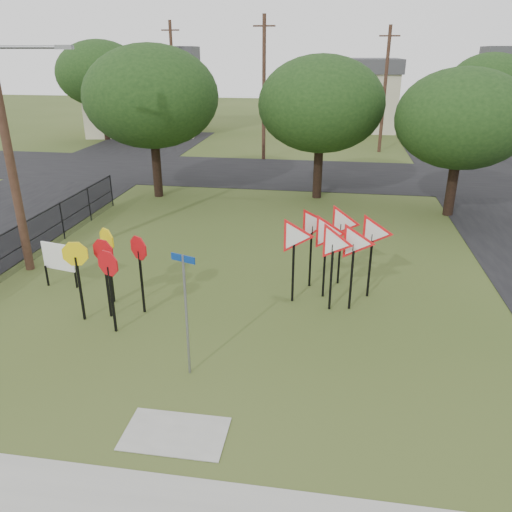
{
  "coord_description": "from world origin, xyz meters",
  "views": [
    {
      "loc": [
        2.73,
        -9.71,
        6.93
      ],
      "look_at": [
        0.75,
        3.0,
        1.6
      ],
      "focal_mm": 35.0,
      "sensor_mm": 36.0,
      "label": 1
    }
  ],
  "objects": [
    {
      "name": "stop_sign_cluster",
      "position": [
        -3.11,
        1.86,
        1.73
      ],
      "size": [
        2.16,
        1.96,
        2.32
      ],
      "color": "black",
      "rests_on": "ground"
    },
    {
      "name": "tree_far_left",
      "position": [
        -16.0,
        30.0,
        5.17
      ],
      "size": [
        6.8,
        6.8,
        7.73
      ],
      "color": "black",
      "rests_on": "ground"
    },
    {
      "name": "info_board",
      "position": [
        -5.5,
        3.38,
        0.97
      ],
      "size": [
        1.15,
        0.29,
        1.46
      ],
      "color": "black",
      "rests_on": "ground"
    },
    {
      "name": "tree_near_right",
      "position": [
        8.0,
        13.0,
        4.22
      ],
      "size": [
        5.6,
        5.6,
        6.33
      ],
      "color": "black",
      "rests_on": "ground"
    },
    {
      "name": "sidewalk",
      "position": [
        0.0,
        -4.2,
        0.01
      ],
      "size": [
        30.0,
        1.6,
        0.02
      ],
      "primitive_type": "cube",
      "color": "gray",
      "rests_on": "ground"
    },
    {
      "name": "far_pole_a",
      "position": [
        -2.0,
        24.0,
        4.6
      ],
      "size": [
        1.4,
        0.24,
        9.0
      ],
      "color": "#4B3022",
      "rests_on": "ground"
    },
    {
      "name": "street_left",
      "position": [
        -12.0,
        10.0,
        0.01
      ],
      "size": [
        8.0,
        50.0,
        0.02
      ],
      "primitive_type": "cube",
      "color": "black",
      "rests_on": "ground"
    },
    {
      "name": "curb_pad",
      "position": [
        0.0,
        -2.4,
        0.01
      ],
      "size": [
        2.0,
        1.2,
        0.02
      ],
      "primitive_type": "cube",
      "color": "gray",
      "rests_on": "ground"
    },
    {
      "name": "tree_near_mid",
      "position": [
        2.0,
        15.0,
        4.54
      ],
      "size": [
        6.0,
        6.0,
        6.8
      ],
      "color": "black",
      "rests_on": "ground"
    },
    {
      "name": "street_name_sign",
      "position": [
        -0.27,
        -0.41,
        1.7
      ],
      "size": [
        0.58,
        0.23,
        2.96
      ],
      "color": "gray",
      "rests_on": "ground"
    },
    {
      "name": "fence_run",
      "position": [
        -7.6,
        6.25,
        0.78
      ],
      "size": [
        0.05,
        11.55,
        1.5
      ],
      "color": "black",
      "rests_on": "ground"
    },
    {
      "name": "ground",
      "position": [
        0.0,
        0.0,
        0.0
      ],
      "size": [
        140.0,
        140.0,
        0.0
      ],
      "primitive_type": "plane",
      "color": "#37491B"
    },
    {
      "name": "tree_far_right",
      "position": [
        14.0,
        32.0,
        4.54
      ],
      "size": [
        6.0,
        6.0,
        6.8
      ],
      "color": "black",
      "rests_on": "ground"
    },
    {
      "name": "utility_pole_main",
      "position": [
        -7.24,
        4.5,
        5.21
      ],
      "size": [
        3.55,
        0.33,
        10.0
      ],
      "color": "#4B3022",
      "rests_on": "ground"
    },
    {
      "name": "street_far",
      "position": [
        0.0,
        20.0,
        0.01
      ],
      "size": [
        60.0,
        8.0,
        0.02
      ],
      "primitive_type": "cube",
      "color": "black",
      "rests_on": "ground"
    },
    {
      "name": "yield_sign_cluster",
      "position": [
        2.86,
        3.98,
        1.93
      ],
      "size": [
        3.37,
        2.21,
        2.64
      ],
      "color": "black",
      "rests_on": "ground"
    },
    {
      "name": "house_mid",
      "position": [
        4.0,
        40.0,
        3.15
      ],
      "size": [
        8.4,
        8.4,
        6.2
      ],
      "color": "beige",
      "rests_on": "ground"
    },
    {
      "name": "far_pole_b",
      "position": [
        6.0,
        28.0,
        4.35
      ],
      "size": [
        1.4,
        0.24,
        8.5
      ],
      "color": "#4B3022",
      "rests_on": "ground"
    },
    {
      "name": "tree_near_left",
      "position": [
        -6.0,
        14.0,
        4.86
      ],
      "size": [
        6.4,
        6.4,
        7.27
      ],
      "color": "black",
      "rests_on": "ground"
    },
    {
      "name": "far_pole_c",
      "position": [
        -10.0,
        30.0,
        4.6
      ],
      "size": [
        1.4,
        0.24,
        9.0
      ],
      "color": "#4B3022",
      "rests_on": "ground"
    },
    {
      "name": "house_left",
      "position": [
        -14.0,
        34.0,
        3.65
      ],
      "size": [
        10.58,
        8.88,
        7.2
      ],
      "color": "beige",
      "rests_on": "ground"
    }
  ]
}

